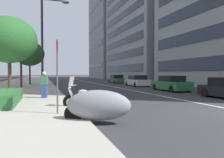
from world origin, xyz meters
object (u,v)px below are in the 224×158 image
Objects in this scene: motorcycle_nearest_camera at (86,100)px; pedestrian_on_plaza at (44,85)px; parking_sign_by_curb at (57,69)px; car_lead_in_lane at (137,81)px; street_lamp_with_banners at (46,35)px; car_mid_block_traffic at (171,84)px; street_tree_far_plaza at (30,54)px; street_tree_mid_sidewalk at (21,46)px; street_tree_near_plaza_corner at (9,40)px; motorcycle_by_sign_pole at (98,105)px; car_far_down_avenue at (117,79)px.

pedestrian_on_plaza is (4.14, 1.74, 0.50)m from motorcycle_nearest_camera.
parking_sign_by_curb is at bearing -159.16° from pedestrian_on_plaza.
street_lamp_with_banners reaches higher than car_lead_in_lane.
street_tree_far_plaza is (13.46, 12.97, 3.60)m from car_mid_block_traffic.
street_tree_mid_sidewalk is (6.01, 2.46, -0.27)m from street_lamp_with_banners.
street_tree_near_plaza_corner is at bearing -179.11° from street_tree_mid_sidewalk.
street_tree_near_plaza_corner is at bearing 72.40° from pedestrian_on_plaza.
street_tree_mid_sidewalk is at bearing 22.23° from street_lamp_with_banners.
street_tree_mid_sidewalk is at bearing 28.23° from pedestrian_on_plaza.
parking_sign_by_curb is 22.67m from street_tree_far_plaza.
pedestrian_on_plaza reaches higher than car_mid_block_traffic.
motorcycle_nearest_camera is 2.27m from parking_sign_by_curb.
street_tree_mid_sidewalk is at bearing 9.47° from parking_sign_by_curb.
motorcycle_by_sign_pole is at bearing -167.50° from street_tree_mid_sidewalk.
parking_sign_by_curb is 10.39m from street_lamp_with_banners.
parking_sign_by_curb reaches higher than car_mid_block_traffic.
street_tree_far_plaza reaches higher than motorcycle_by_sign_pole.
parking_sign_by_curb is 0.36× the size of street_lamp_with_banners.
street_tree_mid_sidewalk reaches higher than car_far_down_avenue.
car_lead_in_lane is (7.74, -0.17, 0.00)m from car_mid_block_traffic.
street_tree_far_plaza reaches higher than parking_sign_by_curb.
car_mid_block_traffic is at bearing -80.92° from street_tree_near_plaza_corner.
street_tree_near_plaza_corner is at bearing 99.05° from car_mid_block_traffic.
street_tree_mid_sidewalk is (14.67, 3.97, 4.01)m from motorcycle_nearest_camera.
car_far_down_avenue is 0.58× the size of street_lamp_with_banners.
motorcycle_nearest_camera is 12.21m from car_mid_block_traffic.
street_lamp_with_banners is at bearing 123.80° from car_lead_in_lane.
car_mid_block_traffic is 16.87m from car_far_down_avenue.
motorcycle_nearest_camera is 26.53m from car_far_down_avenue.
street_tree_far_plaza is at bearing 69.14° from car_lead_in_lane.
car_mid_block_traffic is at bearing -107.19° from motorcycle_by_sign_pole.
motorcycle_nearest_camera is (2.67, -0.13, -0.15)m from motorcycle_by_sign_pole.
street_tree_near_plaza_corner is 0.88× the size of street_tree_far_plaza.
street_tree_near_plaza_corner reaches higher than car_lead_in_lane.
street_tree_far_plaza reaches higher than car_far_down_avenue.
pedestrian_on_plaza is at bearing -123.87° from street_tree_near_plaza_corner.
street_tree_far_plaza is (12.47, 1.96, -0.47)m from street_lamp_with_banners.
motorcycle_nearest_camera reaches higher than car_mid_block_traffic.
pedestrian_on_plaza is at bearing 137.33° from car_lead_in_lane.
street_tree_mid_sidewalk is 0.99× the size of street_tree_far_plaza.
motorcycle_by_sign_pole is 1.41× the size of pedestrian_on_plaza.
car_far_down_avenue is at bearing -54.97° from street_tree_mid_sidewalk.
pedestrian_on_plaza is at bearing -174.19° from street_tree_far_plaza.
street_tree_near_plaza_corner is at bearing 128.86° from car_lead_in_lane.
street_lamp_with_banners is at bearing -157.77° from street_tree_mid_sidewalk.
pedestrian_on_plaza is (-3.53, 11.24, 0.30)m from car_mid_block_traffic.
pedestrian_on_plaza is (5.44, 0.43, -0.83)m from parking_sign_by_curb.
motorcycle_by_sign_pole is 20.57m from car_lead_in_lane.
motorcycle_by_sign_pole is 0.44× the size of street_tree_near_plaza_corner.
motorcycle_nearest_camera is at bearing -164.85° from street_tree_mid_sidewalk.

